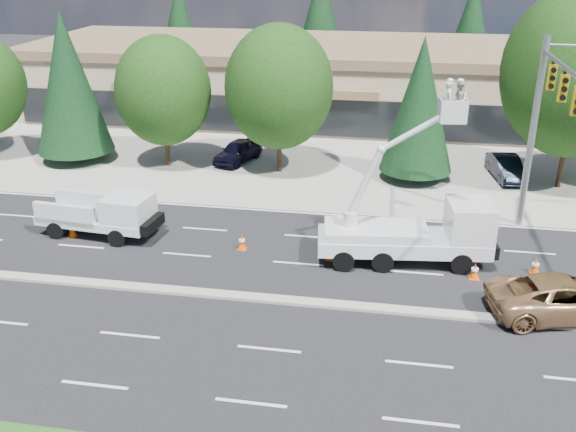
% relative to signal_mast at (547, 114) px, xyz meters
% --- Properties ---
extents(ground, '(140.00, 140.00, 0.00)m').
position_rel_signal_mast_xyz_m(ground, '(-10.03, -7.04, -6.06)').
color(ground, black).
rests_on(ground, ground).
extents(concrete_apron, '(140.00, 22.00, 0.01)m').
position_rel_signal_mast_xyz_m(concrete_apron, '(-10.03, 12.96, -6.05)').
color(concrete_apron, '#9A968C').
rests_on(concrete_apron, ground).
extents(road_median, '(120.00, 0.55, 0.12)m').
position_rel_signal_mast_xyz_m(road_median, '(-10.03, -7.04, -6.00)').
color(road_median, '#9A968C').
rests_on(road_median, ground).
extents(strip_mall, '(50.40, 15.40, 5.50)m').
position_rel_signal_mast_xyz_m(strip_mall, '(-10.03, 22.93, -3.23)').
color(strip_mall, tan).
rests_on(strip_mall, ground).
extents(tree_front_b, '(4.67, 4.67, 9.20)m').
position_rel_signal_mast_xyz_m(tree_front_b, '(-26.03, 7.96, -1.12)').
color(tree_front_b, '#332114').
rests_on(tree_front_b, ground).
extents(tree_front_c, '(5.70, 5.70, 7.90)m').
position_rel_signal_mast_xyz_m(tree_front_c, '(-20.03, 7.96, -1.43)').
color(tree_front_c, '#332114').
rests_on(tree_front_c, ground).
extents(tree_front_d, '(6.26, 6.26, 8.69)m').
position_rel_signal_mast_xyz_m(tree_front_d, '(-13.03, 7.96, -0.97)').
color(tree_front_d, '#332114').
rests_on(tree_front_d, ground).
extents(tree_front_e, '(4.15, 4.15, 8.17)m').
position_rel_signal_mast_xyz_m(tree_front_e, '(-5.03, 7.96, -1.67)').
color(tree_front_e, '#332114').
rests_on(tree_front_e, ground).
extents(tree_back_a, '(4.82, 4.82, 9.50)m').
position_rel_signal_mast_xyz_m(tree_back_a, '(-28.03, 34.96, -0.96)').
color(tree_back_a, '#332114').
rests_on(tree_back_a, ground).
extents(tree_back_b, '(5.58, 5.58, 10.99)m').
position_rel_signal_mast_xyz_m(tree_back_b, '(-14.03, 34.96, -0.16)').
color(tree_back_b, '#332114').
rests_on(tree_back_b, ground).
extents(tree_back_c, '(5.04, 5.04, 9.94)m').
position_rel_signal_mast_xyz_m(tree_back_c, '(-0.03, 34.96, -0.72)').
color(tree_back_c, '#332114').
rests_on(tree_back_c, ground).
extents(signal_mast, '(2.76, 10.16, 9.00)m').
position_rel_signal_mast_xyz_m(signal_mast, '(0.00, 0.00, 0.00)').
color(signal_mast, gray).
rests_on(signal_mast, ground).
extents(utility_pickup, '(5.60, 2.55, 2.08)m').
position_rel_signal_mast_xyz_m(utility_pickup, '(-19.44, -2.48, -5.20)').
color(utility_pickup, silver).
rests_on(utility_pickup, ground).
extents(bucket_truck, '(7.45, 3.05, 7.92)m').
position_rel_signal_mast_xyz_m(bucket_truck, '(-5.10, -2.78, -4.41)').
color(bucket_truck, silver).
rests_on(bucket_truck, ground).
extents(traffic_cone_a, '(0.40, 0.40, 0.70)m').
position_rel_signal_mast_xyz_m(traffic_cone_a, '(-20.92, -2.87, -5.72)').
color(traffic_cone_a, '#FD5407').
rests_on(traffic_cone_a, ground).
extents(traffic_cone_b, '(0.40, 0.40, 0.70)m').
position_rel_signal_mast_xyz_m(traffic_cone_b, '(-12.75, -2.85, -5.72)').
color(traffic_cone_b, '#FD5407').
rests_on(traffic_cone_b, ground).
extents(traffic_cone_c, '(0.40, 0.40, 0.70)m').
position_rel_signal_mast_xyz_m(traffic_cone_c, '(-8.71, -3.21, -5.72)').
color(traffic_cone_c, '#FD5407').
rests_on(traffic_cone_c, ground).
extents(traffic_cone_d, '(0.40, 0.40, 0.70)m').
position_rel_signal_mast_xyz_m(traffic_cone_d, '(-2.71, -3.93, -5.72)').
color(traffic_cone_d, '#FD5407').
rests_on(traffic_cone_d, ground).
extents(traffic_cone_e, '(0.40, 0.40, 0.70)m').
position_rel_signal_mast_xyz_m(traffic_cone_e, '(-0.18, -3.05, -5.72)').
color(traffic_cone_e, '#FD5407').
rests_on(traffic_cone_e, ground).
extents(minivan, '(5.89, 3.69, 1.52)m').
position_rel_signal_mast_xyz_m(minivan, '(0.18, -6.27, -5.30)').
color(minivan, tan).
rests_on(minivan, ground).
extents(parked_car_west, '(2.76, 4.33, 1.37)m').
position_rel_signal_mast_xyz_m(parked_car_west, '(-15.93, 9.35, -5.37)').
color(parked_car_west, black).
rests_on(parked_car_west, ground).
extents(parked_car_east, '(2.03, 4.21, 1.33)m').
position_rel_signal_mast_xyz_m(parked_car_east, '(0.22, 8.96, -5.39)').
color(parked_car_east, black).
rests_on(parked_car_east, ground).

